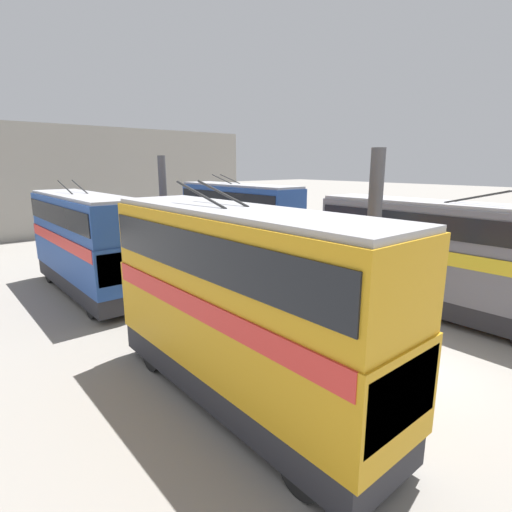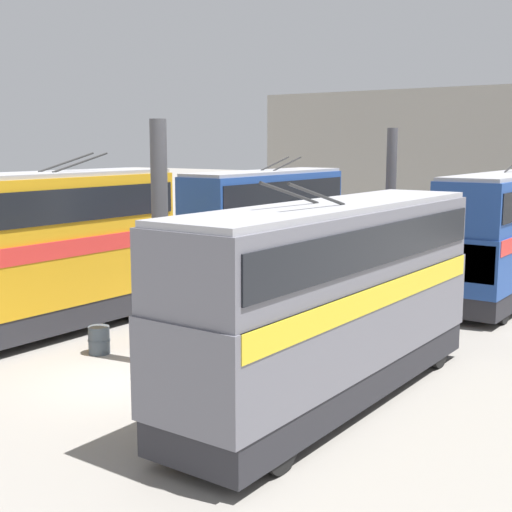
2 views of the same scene
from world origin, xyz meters
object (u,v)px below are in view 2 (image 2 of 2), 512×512
at_px(person_aisle_midway, 274,312).
at_px(oil_drum, 99,340).
at_px(bus_left_near, 334,291).
at_px(bus_left_far, 509,229).
at_px(bus_right_near, 48,243).
at_px(person_by_left_row, 256,349).
at_px(bus_right_mid, 266,217).

xyz_separation_m(person_aisle_midway, oil_drum, (-4.67, 3.19, -0.39)).
distance_m(bus_left_near, bus_left_far, 14.06).
distance_m(bus_left_near, bus_right_near, 10.72).
bearing_deg(bus_left_near, oil_drum, 94.25).
bearing_deg(bus_left_near, person_by_left_row, 85.42).
xyz_separation_m(bus_left_near, person_by_left_row, (0.19, 2.42, -1.91)).
relative_size(bus_right_near, oil_drum, 11.27).
relative_size(bus_right_near, bus_right_mid, 0.95).
xyz_separation_m(bus_right_near, person_by_left_row, (0.12, -8.29, -2.16)).
xyz_separation_m(bus_left_near, bus_right_mid, (12.52, 10.71, 0.07)).
xyz_separation_m(bus_left_near, bus_left_far, (14.06, 0.00, 0.12)).
height_order(bus_left_far, person_aisle_midway, bus_left_far).
distance_m(bus_left_far, bus_right_near, 17.62).
bearing_deg(bus_right_mid, bus_left_near, -139.44).
distance_m(person_aisle_midway, oil_drum, 5.66).
bearing_deg(bus_right_mid, bus_right_near, 180.00).
xyz_separation_m(bus_right_near, bus_right_mid, (12.45, 0.00, -0.18)).
relative_size(bus_right_mid, person_by_left_row, 6.01).
relative_size(person_aisle_midway, oil_drum, 1.84).
bearing_deg(person_aisle_midway, bus_right_mid, -82.79).
distance_m(bus_left_near, person_by_left_row, 3.09).
distance_m(person_aisle_midway, person_by_left_row, 4.42).
distance_m(bus_right_near, person_by_left_row, 8.57).
height_order(bus_left_near, person_aisle_midway, bus_left_near).
relative_size(bus_left_far, bus_right_near, 1.13).
bearing_deg(oil_drum, bus_left_far, -27.75).
bearing_deg(person_by_left_row, bus_right_near, 148.96).
relative_size(bus_left_near, oil_drum, 13.09).
height_order(bus_right_near, bus_right_mid, bus_right_near).
bearing_deg(bus_right_near, bus_left_near, -90.37).
height_order(bus_right_mid, person_by_left_row, bus_right_mid).
bearing_deg(bus_left_near, person_aisle_midway, 47.76).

